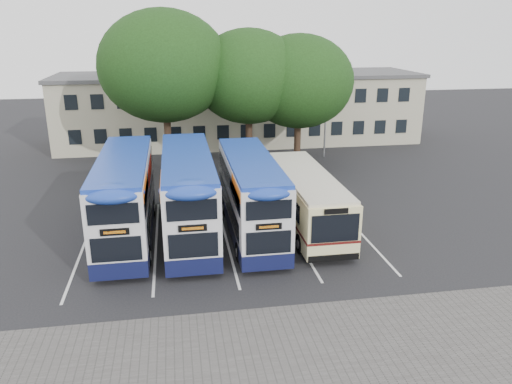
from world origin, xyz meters
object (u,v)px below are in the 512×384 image
at_px(tree_left, 164,66).
at_px(tree_right, 299,82).
at_px(lamp_post, 327,94).
at_px(bus_dd_left, 125,194).
at_px(bus_dd_right, 251,192).
at_px(bus_single, 306,196).
at_px(tree_mid, 249,77).
at_px(bus_dd_mid, 188,191).

bearing_deg(tree_left, tree_right, 1.38).
bearing_deg(lamp_post, tree_right, -140.37).
xyz_separation_m(bus_dd_left, bus_dd_right, (6.24, -0.43, -0.10)).
relative_size(bus_dd_left, bus_single, 1.03).
xyz_separation_m(lamp_post, bus_dd_right, (-8.39, -14.65, -2.87)).
relative_size(tree_right, bus_single, 0.99).
relative_size(tree_right, bus_dd_right, 1.01).
height_order(bus_dd_left, bus_single, bus_dd_left).
height_order(tree_mid, bus_dd_mid, tree_mid).
distance_m(tree_left, bus_dd_left, 12.91).
bearing_deg(bus_dd_mid, lamp_post, 51.21).
xyz_separation_m(tree_left, bus_single, (7.20, -11.44, -5.95)).
height_order(tree_left, bus_dd_right, tree_left).
xyz_separation_m(lamp_post, bus_single, (-5.34, -14.08, -3.42)).
bearing_deg(bus_dd_left, tree_left, 79.76).
bearing_deg(bus_single, lamp_post, 69.23).
relative_size(tree_left, bus_single, 1.16).
xyz_separation_m(tree_left, tree_mid, (5.93, 0.25, -0.82)).
xyz_separation_m(tree_mid, tree_right, (3.70, -0.01, -0.40)).
height_order(lamp_post, bus_dd_mid, lamp_post).
relative_size(bus_dd_left, bus_dd_mid, 0.99).
xyz_separation_m(bus_dd_mid, bus_dd_right, (3.15, -0.31, -0.13)).
height_order(tree_mid, bus_dd_left, tree_mid).
bearing_deg(lamp_post, bus_single, -110.77).
relative_size(tree_left, bus_dd_mid, 1.12).
bearing_deg(bus_single, bus_dd_right, -169.33).
distance_m(tree_right, bus_dd_right, 14.05).
xyz_separation_m(tree_mid, bus_dd_left, (-8.03, -11.84, -4.47)).
bearing_deg(tree_mid, bus_dd_mid, -112.41).
relative_size(lamp_post, tree_mid, 0.89).
xyz_separation_m(lamp_post, bus_dd_mid, (-11.53, -14.35, -2.73)).
relative_size(tree_mid, bus_dd_left, 1.00).
bearing_deg(bus_single, bus_dd_left, -179.11).
height_order(tree_right, bus_dd_mid, tree_right).
bearing_deg(tree_right, lamp_post, 39.63).
relative_size(tree_left, bus_dd_left, 1.13).
bearing_deg(bus_single, tree_right, 78.22).
height_order(tree_mid, bus_single, tree_mid).
distance_m(tree_mid, bus_dd_mid, 13.68).
bearing_deg(tree_right, tree_left, -178.62).
height_order(bus_dd_left, bus_dd_right, bus_dd_left).
xyz_separation_m(bus_dd_left, bus_single, (9.29, 0.14, -0.66)).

